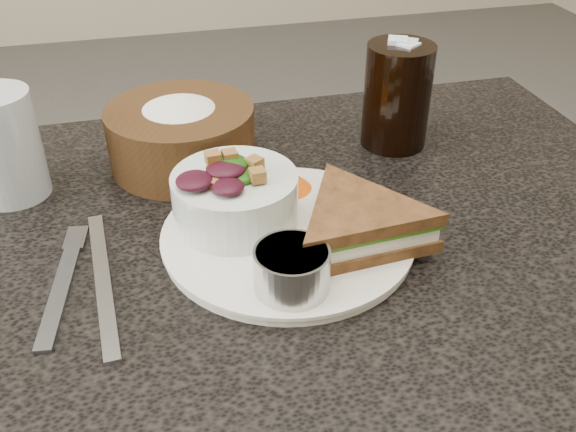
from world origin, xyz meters
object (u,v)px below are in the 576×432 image
Objects in this scene: dinner_plate at (288,236)px; bread_basket at (181,126)px; salad_bowl at (235,190)px; dressing_ramekin at (292,270)px; cola_glass at (397,91)px; sandwich at (358,224)px; water_glass at (3,146)px.

dinner_plate is 0.21m from bread_basket.
dinner_plate is at bearing -65.68° from bread_basket.
salad_bowl reaches higher than dressing_ramekin.
salad_bowl is 0.90× the size of cola_glass.
dressing_ramekin is 0.48× the size of cola_glass.
water_glass is (-0.34, 0.20, 0.03)m from sandwich.
bread_basket is (-0.04, 0.15, 0.00)m from salad_bowl.
sandwich is 1.38× the size of water_glass.
cola_glass is 0.46m from water_glass.
sandwich is (0.06, -0.03, 0.03)m from dinner_plate.
water_glass reaches higher than bread_basket.
bread_basket is at bearing 177.36° from cola_glass.
dinner_plate is 0.07m from salad_bowl.
salad_bowl reaches higher than sandwich.
dressing_ramekin is at bearing -127.90° from cola_glass.
salad_bowl is 0.73× the size of bread_basket.
bread_basket is at bearing 118.67° from sandwich.
salad_bowl is 1.05× the size of water_glass.
bread_basket is 1.44× the size of water_glass.
dressing_ramekin reaches higher than dinner_plate.
bread_basket is (-0.15, 0.22, 0.02)m from sandwich.
dinner_plate is 0.33m from water_glass.
water_glass is at bearing 136.26° from dressing_ramekin.
dressing_ramekin is 0.56× the size of water_glass.
dressing_ramekin is at bearing -76.29° from bread_basket.
dinner_plate is at bearing -30.50° from water_glass.
cola_glass is at bearing 54.95° from sandwich.
dressing_ramekin is 0.36m from water_glass.
cola_glass is (0.12, 0.21, 0.04)m from sandwich.
dressing_ramekin is at bearing -152.29° from sandwich.
water_glass is at bearing 149.50° from dinner_plate.
bread_basket is 0.20m from water_glass.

